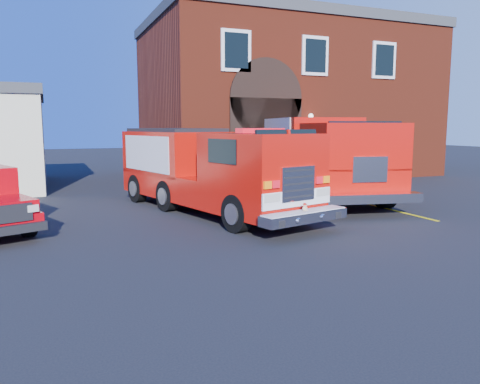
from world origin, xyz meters
name	(u,v)px	position (x,y,z in m)	size (l,w,h in m)	color
ground	(221,238)	(0.00, 0.00, 0.00)	(100.00, 100.00, 0.00)	black
parking_stripe_near	(402,212)	(6.50, 1.00, 0.00)	(0.12, 3.00, 0.01)	yellow
parking_stripe_mid	(347,199)	(6.50, 4.00, 0.00)	(0.12, 3.00, 0.01)	yellow
parking_stripe_far	(306,189)	(6.50, 7.00, 0.00)	(0.12, 3.00, 0.01)	yellow
fire_station	(283,100)	(8.99, 13.98, 4.25)	(15.20, 10.20, 8.45)	maroon
fire_engine	(208,169)	(0.83, 3.47, 1.39)	(4.46, 9.02, 2.68)	black
secondary_truck	(319,153)	(6.04, 5.30, 1.66)	(4.82, 9.80, 3.05)	black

